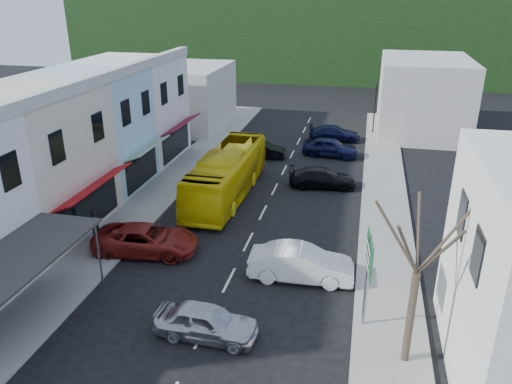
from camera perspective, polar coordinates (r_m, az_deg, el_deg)
name	(u,v)px	position (r m, az deg, el deg)	size (l,w,h in m)	color
ground	(229,280)	(24.56, -3.10, -10.01)	(120.00, 120.00, 0.00)	black
sidewalk_left	(163,190)	(35.25, -10.54, 0.25)	(3.00, 52.00, 0.15)	gray
sidewalk_right	(385,209)	(32.69, 14.52, -1.92)	(3.00, 52.00, 0.15)	gray
shopfront_row	(48,153)	(32.23, -22.71, 4.15)	(8.25, 30.00, 8.00)	white
distant_block_left	(185,96)	(51.18, -8.15, 10.77)	(8.00, 10.00, 6.00)	#B7B2A8
distant_block_right	(423,96)	(51.10, 18.53, 10.41)	(8.00, 12.00, 7.00)	#B7B2A8
hillside	(327,29)	(85.54, 8.10, 17.93)	(80.00, 26.00, 14.00)	black
bus	(227,175)	(33.32, -3.33, 2.01)	(2.50, 11.60, 3.10)	yellow
car_silver	(206,322)	(20.77, -5.70, -14.57)	(1.80, 4.40, 1.40)	silver
car_white	(301,266)	(24.38, 5.17, -8.42)	(1.80, 4.40, 1.40)	white
car_red	(146,241)	(27.17, -12.42, -5.44)	(1.90, 4.60, 1.40)	maroon
car_black_near	(322,178)	(35.41, 7.60, 1.63)	(1.84, 4.50, 1.40)	black
car_navy_mid	(330,148)	(42.09, 8.50, 4.97)	(1.80, 4.40, 1.40)	black
car_black_far	(262,149)	(41.39, 0.66, 4.92)	(1.80, 4.40, 1.40)	black
car_navy_far	(335,133)	(46.64, 8.97, 6.67)	(1.84, 4.50, 1.40)	black
pedestrian_left	(96,224)	(29.02, -17.86, -3.51)	(0.60, 0.40, 1.70)	black
direction_sign	(367,282)	(20.87, 12.53, -10.05)	(0.42, 1.94, 4.28)	#115E26
street_tree	(417,273)	(18.49, 17.90, -8.77)	(2.67, 2.67, 7.84)	#362B22
traffic_signal	(375,109)	(49.15, 13.41, 9.21)	(0.55, 1.00, 4.83)	black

